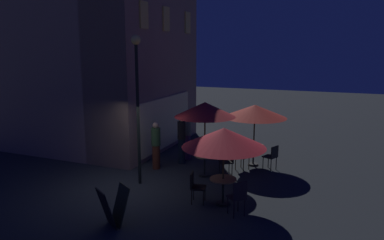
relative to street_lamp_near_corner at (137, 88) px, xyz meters
name	(u,v)px	position (x,y,z in m)	size (l,w,h in m)	color
ground_plane	(127,189)	(-0.56, 0.14, -3.08)	(60.00, 60.00, 0.00)	#22262A
cafe_building	(96,58)	(2.87, 3.68, 0.83)	(6.35, 8.33, 7.83)	gray
street_lamp_near_corner	(137,88)	(0.00, 0.00, 0.00)	(0.30, 0.30, 4.67)	black
menu_sandwich_board	(113,207)	(-2.72, -0.88, -2.58)	(0.86, 0.82, 0.97)	black
cafe_table_0	(223,186)	(-0.52, -2.96, -2.52)	(0.74, 0.74, 0.76)	black
cafe_table_1	(205,162)	(1.43, -1.69, -2.60)	(0.63, 0.63, 0.71)	black
cafe_table_2	(254,150)	(3.22, -2.95, -2.50)	(0.78, 0.78, 0.77)	black
patio_umbrella_0	(224,138)	(-0.52, -2.96, -1.17)	(2.29, 2.29, 2.18)	black
patio_umbrella_1	(205,110)	(1.43, -1.69, -0.79)	(2.03, 2.03, 2.55)	black
patio_umbrella_2	(255,111)	(3.22, -2.95, -1.04)	(2.31, 2.31, 2.28)	black
cafe_chair_0	(195,185)	(-0.69, -2.20, -2.54)	(0.49, 0.49, 0.88)	black
cafe_chair_1	(238,195)	(-1.07, -3.53, -2.50)	(0.56, 0.56, 0.96)	black
cafe_chair_2	(228,159)	(1.89, -2.39, -2.54)	(0.60, 0.60, 0.88)	black
cafe_chair_3	(241,155)	(2.47, -2.67, -2.49)	(0.55, 0.55, 0.96)	#4C3418
cafe_chair_4	(272,155)	(2.90, -3.69, -2.52)	(0.55, 0.55, 0.90)	black
patron_standing_0	(156,145)	(1.49, 0.20, -2.20)	(0.33, 0.33, 1.71)	#4F2316
patron_standing_1	(182,140)	(2.38, -0.41, -2.14)	(0.30, 0.30, 1.81)	black
patron_standing_2	(187,136)	(2.99, -0.38, -2.17)	(0.30, 0.30, 1.77)	#53305D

